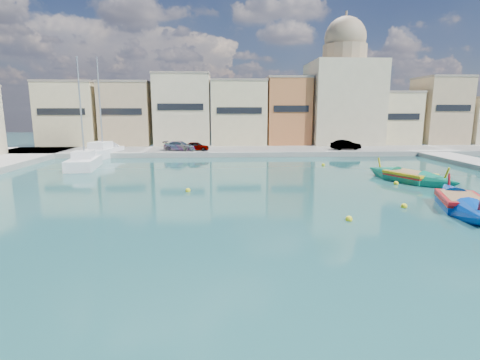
# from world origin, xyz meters

# --- Properties ---
(ground) EXTENTS (160.00, 160.00, 0.00)m
(ground) POSITION_xyz_m (0.00, 0.00, 0.00)
(ground) COLOR #154141
(ground) RESTS_ON ground
(north_quay) EXTENTS (80.00, 8.00, 0.60)m
(north_quay) POSITION_xyz_m (0.00, 32.00, 0.30)
(north_quay) COLOR gray
(north_quay) RESTS_ON ground
(north_townhouses) EXTENTS (83.20, 7.87, 10.19)m
(north_townhouses) POSITION_xyz_m (6.68, 39.36, 5.00)
(north_townhouses) COLOR beige
(north_townhouses) RESTS_ON ground
(church_block) EXTENTS (10.00, 10.00, 19.10)m
(church_block) POSITION_xyz_m (10.00, 40.00, 8.41)
(church_block) COLOR #C6B894
(church_block) RESTS_ON ground
(parked_cars) EXTENTS (25.33, 2.52, 1.24)m
(parked_cars) POSITION_xyz_m (-6.07, 30.50, 1.19)
(parked_cars) COLOR #4C1919
(parked_cars) RESTS_ON north_quay
(luzzu_green) EXTENTS (5.75, 8.72, 2.72)m
(luzzu_green) POSITION_xyz_m (6.82, 12.04, 0.29)
(luzzu_green) COLOR #0A7255
(luzzu_green) RESTS_ON ground
(luzzu_blue_south) EXTENTS (5.15, 9.48, 2.69)m
(luzzu_blue_south) POSITION_xyz_m (5.73, 3.77, 0.28)
(luzzu_blue_south) COLOR #0037A5
(luzzu_blue_south) RESTS_ON ground
(yacht_north) EXTENTS (4.71, 9.84, 12.66)m
(yacht_north) POSITION_xyz_m (-22.26, 30.59, 0.50)
(yacht_north) COLOR white
(yacht_north) RESTS_ON ground
(yacht_midnorth) EXTENTS (3.35, 8.34, 11.51)m
(yacht_midnorth) POSITION_xyz_m (-21.98, 21.96, 0.46)
(yacht_midnorth) COLOR white
(yacht_midnorth) RESTS_ON ground
(mooring_buoys) EXTENTS (25.39, 22.68, 0.36)m
(mooring_buoys) POSITION_xyz_m (2.30, 6.33, 0.08)
(mooring_buoys) COLOR #F8F21A
(mooring_buoys) RESTS_ON ground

